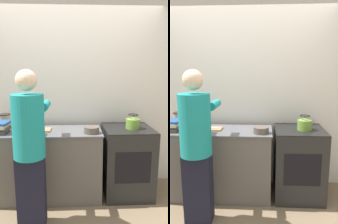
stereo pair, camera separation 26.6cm
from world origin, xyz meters
The scene contains 11 objects.
ground_plane centered at (0.00, 0.00, 0.00)m, with size 12.00×12.00×0.00m, color #7A664C.
wall_back centered at (0.00, 0.68, 1.30)m, with size 8.00×0.05×2.60m.
counter centered at (-0.34, 0.28, 0.45)m, with size 1.46×0.59×0.90m.
oven centered at (0.75, 0.31, 0.46)m, with size 0.62×0.61×0.92m.
person centered at (-0.42, -0.26, 0.90)m, with size 0.37×0.60×1.66m.
cutting_board centered at (-0.41, 0.27, 0.91)m, with size 0.31×0.18×0.02m.
knife centered at (-0.39, 0.26, 0.92)m, with size 0.20×0.12×0.01m.
kettle centered at (0.80, 0.26, 0.99)m, with size 0.18×0.18×0.19m.
bowl_prep centered at (0.25, 0.14, 0.94)m, with size 0.18×0.18×0.08m.
canister_jar centered at (-0.88, 0.46, 0.99)m, with size 0.16×0.16×0.19m.
book_stack centered at (-0.85, 0.20, 0.97)m, with size 0.23×0.29×0.14m.
Camera 1 is at (0.04, -2.42, 1.65)m, focal length 35.00 mm.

